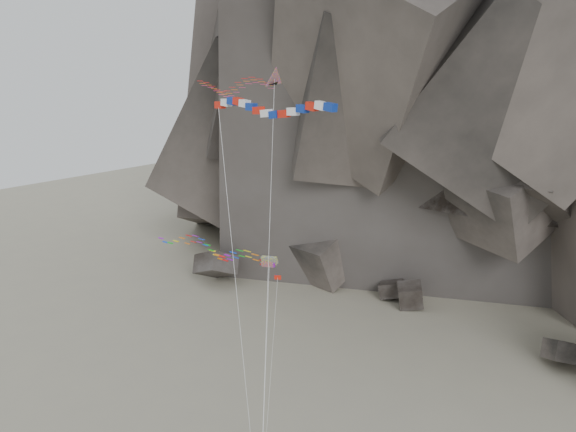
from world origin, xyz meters
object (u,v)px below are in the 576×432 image
Objects in this scene: banner_kite at (268,109)px; parafoil_kite at (207,246)px; delta_kite at (231,86)px; pennant_kite at (274,321)px.

banner_kite reaches higher than parafoil_kite.
banner_kite is (8.79, -6.21, -1.34)m from delta_kite.
delta_kite is 20.07m from pennant_kite.
parafoil_kite is at bearing 167.71° from banner_kite.
parafoil_kite is 1.46× the size of pennant_kite.
delta_kite is 2.14× the size of pennant_kite.
parafoil_kite is at bearing -113.43° from delta_kite.
pennant_kite is at bearing -17.69° from parafoil_kite.
delta_kite reaches higher than parafoil_kite.
parafoil_kite is (-10.28, 4.11, -12.71)m from banner_kite.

